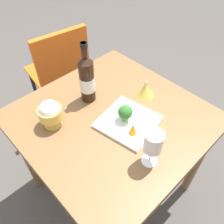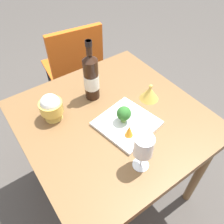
{
  "view_description": "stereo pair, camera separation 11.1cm",
  "coord_description": "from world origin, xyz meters",
  "px_view_note": "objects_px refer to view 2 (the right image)",
  "views": [
    {
      "loc": [
        -0.55,
        0.53,
        1.57
      ],
      "look_at": [
        0.0,
        0.0,
        0.76
      ],
      "focal_mm": 37.01,
      "sensor_mm": 36.0,
      "label": 1
    },
    {
      "loc": [
        -0.63,
        0.44,
        1.57
      ],
      "look_at": [
        0.0,
        0.0,
        0.76
      ],
      "focal_mm": 37.01,
      "sensor_mm": 36.0,
      "label": 2
    }
  ],
  "objects_px": {
    "wine_bottle": "(92,77)",
    "rice_bowl_lid": "(150,93)",
    "wine_glass": "(144,147)",
    "carrot_garnish_left": "(129,131)",
    "rice_bowl": "(51,107)",
    "chair_near_window": "(75,65)",
    "serving_plate": "(127,123)",
    "broccoli_floret": "(124,114)"
  },
  "relations": [
    {
      "from": "wine_bottle",
      "to": "rice_bowl_lid",
      "type": "height_order",
      "value": "wine_bottle"
    },
    {
      "from": "wine_glass",
      "to": "carrot_garnish_left",
      "type": "xyz_separation_m",
      "value": [
        0.14,
        -0.05,
        -0.08
      ]
    },
    {
      "from": "rice_bowl_lid",
      "to": "wine_glass",
      "type": "bearing_deg",
      "value": 133.55
    },
    {
      "from": "wine_bottle",
      "to": "rice_bowl",
      "type": "relative_size",
      "value": 2.3
    },
    {
      "from": "chair_near_window",
      "to": "serving_plate",
      "type": "relative_size",
      "value": 2.91
    },
    {
      "from": "chair_near_window",
      "to": "broccoli_floret",
      "type": "bearing_deg",
      "value": -93.9
    },
    {
      "from": "rice_bowl",
      "to": "wine_glass",
      "type": "bearing_deg",
      "value": -158.78
    },
    {
      "from": "rice_bowl_lid",
      "to": "broccoli_floret",
      "type": "xyz_separation_m",
      "value": [
        -0.06,
        0.22,
        0.03
      ]
    },
    {
      "from": "wine_glass",
      "to": "serving_plate",
      "type": "xyz_separation_m",
      "value": [
        0.21,
        -0.09,
        -0.12
      ]
    },
    {
      "from": "wine_glass",
      "to": "rice_bowl",
      "type": "distance_m",
      "value": 0.48
    },
    {
      "from": "chair_near_window",
      "to": "serving_plate",
      "type": "bearing_deg",
      "value": -93.17
    },
    {
      "from": "serving_plate",
      "to": "wine_glass",
      "type": "bearing_deg",
      "value": 156.61
    },
    {
      "from": "rice_bowl_lid",
      "to": "broccoli_floret",
      "type": "distance_m",
      "value": 0.23
    },
    {
      "from": "chair_near_window",
      "to": "wine_bottle",
      "type": "height_order",
      "value": "wine_bottle"
    },
    {
      "from": "rice_bowl_lid",
      "to": "broccoli_floret",
      "type": "relative_size",
      "value": 1.17
    },
    {
      "from": "chair_near_window",
      "to": "rice_bowl_lid",
      "type": "relative_size",
      "value": 8.5
    },
    {
      "from": "wine_bottle",
      "to": "wine_glass",
      "type": "relative_size",
      "value": 1.82
    },
    {
      "from": "rice_bowl",
      "to": "carrot_garnish_left",
      "type": "height_order",
      "value": "rice_bowl"
    },
    {
      "from": "wine_bottle",
      "to": "broccoli_floret",
      "type": "relative_size",
      "value": 3.8
    },
    {
      "from": "broccoli_floret",
      "to": "serving_plate",
      "type": "bearing_deg",
      "value": -153.16
    },
    {
      "from": "wine_glass",
      "to": "wine_bottle",
      "type": "bearing_deg",
      "value": -8.2
    },
    {
      "from": "carrot_garnish_left",
      "to": "wine_glass",
      "type": "bearing_deg",
      "value": 160.8
    },
    {
      "from": "chair_near_window",
      "to": "rice_bowl",
      "type": "relative_size",
      "value": 6.0
    },
    {
      "from": "rice_bowl",
      "to": "broccoli_floret",
      "type": "relative_size",
      "value": 1.65
    },
    {
      "from": "chair_near_window",
      "to": "rice_bowl_lid",
      "type": "distance_m",
      "value": 0.81
    },
    {
      "from": "wine_bottle",
      "to": "rice_bowl",
      "type": "height_order",
      "value": "wine_bottle"
    },
    {
      "from": "rice_bowl_lid",
      "to": "carrot_garnish_left",
      "type": "relative_size",
      "value": 1.71
    },
    {
      "from": "wine_bottle",
      "to": "broccoli_floret",
      "type": "distance_m",
      "value": 0.25
    },
    {
      "from": "rice_bowl",
      "to": "wine_bottle",
      "type": "bearing_deg",
      "value": -85.28
    },
    {
      "from": "wine_glass",
      "to": "rice_bowl_lid",
      "type": "height_order",
      "value": "wine_glass"
    },
    {
      "from": "wine_glass",
      "to": "serving_plate",
      "type": "relative_size",
      "value": 0.61
    },
    {
      "from": "wine_bottle",
      "to": "carrot_garnish_left",
      "type": "xyz_separation_m",
      "value": [
        -0.33,
        0.02,
        -0.08
      ]
    },
    {
      "from": "wine_bottle",
      "to": "rice_bowl_lid",
      "type": "bearing_deg",
      "value": -129.16
    },
    {
      "from": "chair_near_window",
      "to": "serving_plate",
      "type": "xyz_separation_m",
      "value": [
        -0.85,
        0.16,
        0.21
      ]
    },
    {
      "from": "wine_glass",
      "to": "broccoli_floret",
      "type": "xyz_separation_m",
      "value": [
        0.22,
        -0.08,
        -0.06
      ]
    },
    {
      "from": "chair_near_window",
      "to": "broccoli_floret",
      "type": "xyz_separation_m",
      "value": [
        -0.83,
        0.17,
        0.27
      ]
    },
    {
      "from": "rice_bowl",
      "to": "broccoli_floret",
      "type": "bearing_deg",
      "value": -131.6
    },
    {
      "from": "chair_near_window",
      "to": "rice_bowl_lid",
      "type": "xyz_separation_m",
      "value": [
        -0.77,
        -0.05,
        0.24
      ]
    },
    {
      "from": "serving_plate",
      "to": "carrot_garnish_left",
      "type": "bearing_deg",
      "value": 148.39
    },
    {
      "from": "wine_glass",
      "to": "rice_bowl_lid",
      "type": "bearing_deg",
      "value": -46.45
    },
    {
      "from": "broccoli_floret",
      "to": "wine_glass",
      "type": "bearing_deg",
      "value": 159.94
    },
    {
      "from": "wine_glass",
      "to": "broccoli_floret",
      "type": "bearing_deg",
      "value": -20.06
    }
  ]
}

